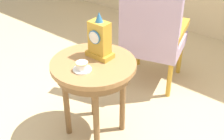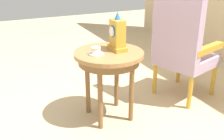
{
  "view_description": "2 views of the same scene",
  "coord_description": "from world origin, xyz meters",
  "px_view_note": "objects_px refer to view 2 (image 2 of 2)",
  "views": [
    {
      "loc": [
        1.22,
        -1.33,
        1.71
      ],
      "look_at": [
        0.03,
        0.13,
        0.54
      ],
      "focal_mm": 49.3,
      "sensor_mm": 36.0,
      "label": 1
    },
    {
      "loc": [
        1.97,
        -0.91,
        1.36
      ],
      "look_at": [
        0.03,
        0.0,
        0.49
      ],
      "focal_mm": 43.5,
      "sensor_mm": 36.0,
      "label": 2
    }
  ],
  "objects_px": {
    "teacup_left": "(96,51)",
    "mantel_clock": "(117,35)",
    "armchair": "(182,44)",
    "side_table": "(109,61)"
  },
  "relations": [
    {
      "from": "teacup_left",
      "to": "armchair",
      "type": "xyz_separation_m",
      "value": [
        -0.05,
        0.94,
        -0.07
      ]
    },
    {
      "from": "side_table",
      "to": "armchair",
      "type": "distance_m",
      "value": 0.82
    },
    {
      "from": "side_table",
      "to": "teacup_left",
      "type": "xyz_separation_m",
      "value": [
        0.01,
        -0.12,
        0.11
      ]
    },
    {
      "from": "teacup_left",
      "to": "mantel_clock",
      "type": "relative_size",
      "value": 0.38
    },
    {
      "from": "teacup_left",
      "to": "side_table",
      "type": "bearing_deg",
      "value": 96.79
    },
    {
      "from": "teacup_left",
      "to": "armchair",
      "type": "bearing_deg",
      "value": 93.24
    },
    {
      "from": "side_table",
      "to": "armchair",
      "type": "xyz_separation_m",
      "value": [
        -0.04,
        0.82,
        0.04
      ]
    },
    {
      "from": "armchair",
      "to": "mantel_clock",
      "type": "bearing_deg",
      "value": -88.24
    },
    {
      "from": "teacup_left",
      "to": "armchair",
      "type": "distance_m",
      "value": 0.95
    },
    {
      "from": "teacup_left",
      "to": "armchair",
      "type": "height_order",
      "value": "armchair"
    }
  ]
}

